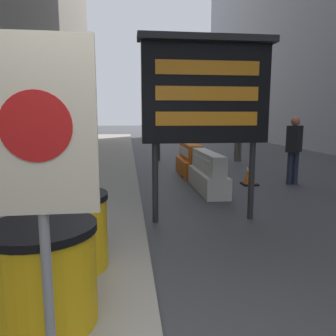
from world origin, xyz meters
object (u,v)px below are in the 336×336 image
Objects in this scene: traffic_cone_mid at (188,168)px; traffic_cone_far at (250,172)px; warning_sign at (38,151)px; traffic_cone_near at (186,155)px; barrel_drum_middle at (69,231)px; message_board at (206,92)px; jersey_barrier_white at (207,174)px; pedestrian_worker at (238,135)px; pedestrian_passerby at (294,145)px; traffic_light_near_curb at (158,75)px; barrel_drum_foreground at (44,274)px; jersey_barrier_orange_near at (190,161)px.

traffic_cone_far is (1.39, -1.23, 0.05)m from traffic_cone_mid.
warning_sign is 3.08× the size of traffic_cone_near.
barrel_drum_middle is 0.28× the size of message_board.
traffic_cone_mid is (-0.47, -2.86, -0.04)m from traffic_cone_near.
message_board reaches higher than warning_sign.
warning_sign is 0.96× the size of jersey_barrier_white.
pedestrian_passerby reaches higher than pedestrian_worker.
pedestrian_passerby is at bearing 10.15° from jersey_barrier_white.
message_board is 4.35× the size of traffic_cone_far.
traffic_light_near_curb reaches higher than pedestrian_passerby.
pedestrian_passerby reaches higher than traffic_cone_mid.
pedestrian_passerby is (4.87, 5.42, 0.48)m from barrel_drum_foreground.
traffic_cone_far is at bearing 125.92° from pedestrian_worker.
barrel_drum_foreground is 0.48× the size of pedestrian_passerby.
traffic_cone_mid is 0.33× the size of pedestrian_passerby.
barrel_drum_foreground reaches higher than traffic_cone_far.
barrel_drum_foreground is 0.48× the size of pedestrian_worker.
traffic_cone_mid is at bearing -99.38° from traffic_cone_near.
traffic_cone_near is (2.83, 9.55, -0.22)m from barrel_drum_foreground.
barrel_drum_middle is at bearing -108.09° from traffic_cone_near.
jersey_barrier_white is at bearing -83.01° from traffic_light_near_curb.
message_board reaches higher than jersey_barrier_white.
barrel_drum_foreground is at bearing 114.43° from pedestrian_worker.
traffic_cone_mid is at bearing 73.32° from warning_sign.
pedestrian_passerby is (3.01, -4.92, -2.27)m from traffic_light_near_curb.
barrel_drum_foreground reaches higher than jersey_barrier_white.
traffic_light_near_curb is at bearing -102.75° from pedestrian_passerby.
traffic_light_near_curb is at bearing 79.78° from barrel_drum_foreground.
warning_sign is (0.15, -1.56, 1.01)m from barrel_drum_middle.
warning_sign reaches higher than pedestrian_passerby.
traffic_cone_far is at bearing 20.97° from jersey_barrier_white.
traffic_light_near_curb reaches higher than barrel_drum_middle.
jersey_barrier_white is 5.47m from pedestrian_worker.
traffic_cone_far is 1.32m from pedestrian_passerby.
traffic_cone_near is 0.14× the size of traffic_light_near_curb.
pedestrian_worker is 4.45m from pedestrian_passerby.
traffic_cone_mid is at bearing 101.96° from pedestrian_worker.
warning_sign reaches higher than barrel_drum_middle.
jersey_barrier_white is 2.13m from jersey_barrier_orange_near.
jersey_barrier_white is 1.32m from traffic_cone_far.
jersey_barrier_white is 2.47m from pedestrian_passerby.
traffic_cone_near is (0.91, 6.77, -1.80)m from message_board.
traffic_light_near_curb is (-1.88, 4.87, 2.96)m from traffic_cone_far.
pedestrian_worker is (2.41, 2.75, 0.60)m from jersey_barrier_orange_near.
barrel_drum_foreground is 9.96m from traffic_cone_near.
barrel_drum_foreground is at bearing -109.39° from traffic_cone_mid.
traffic_cone_far is (1.23, -1.65, -0.08)m from jersey_barrier_orange_near.
barrel_drum_foreground is 0.18× the size of traffic_light_near_curb.
traffic_cone_near is 2.24m from pedestrian_worker.
warning_sign is at bearing -84.58° from barrel_drum_middle.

